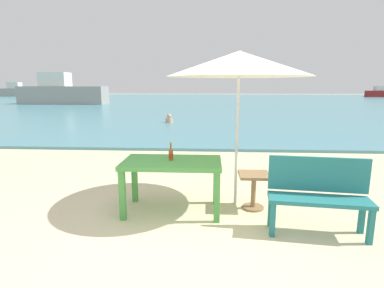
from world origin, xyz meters
TOP-DOWN VIEW (x-y plane):
  - ground_plane at (0.00, 0.00)m, footprint 120.00×120.00m
  - sea_water at (0.00, 30.00)m, footprint 120.00×50.00m
  - picnic_table_green at (-0.33, 0.92)m, footprint 1.40×0.80m
  - beer_bottle_amber at (-0.34, 0.94)m, footprint 0.07×0.07m
  - patio_umbrella at (0.62, 1.26)m, footprint 2.10×2.10m
  - side_table_wood at (0.87, 1.08)m, footprint 0.44×0.44m
  - bench_teal_center at (1.55, 0.37)m, footprint 1.23×0.49m
  - swimmer_person at (-1.72, 10.92)m, footprint 0.34×0.34m
  - boat_sailboat at (25.18, 43.31)m, footprint 4.40×1.20m
  - boat_cargo_ship at (-13.46, 24.48)m, footprint 7.85×2.14m
  - boat_barge at (-29.53, 42.76)m, footprint 5.81×1.59m

SIDE VIEW (x-z plane):
  - ground_plane at x=0.00m, z-range 0.00..0.00m
  - sea_water at x=0.00m, z-range 0.00..0.08m
  - swimmer_person at x=-1.72m, z-range 0.03..0.44m
  - side_table_wood at x=0.87m, z-range 0.08..0.62m
  - bench_teal_center at x=1.55m, z-range 0.07..1.02m
  - picnic_table_green at x=-0.33m, z-range 0.27..1.03m
  - boat_sailboat at x=25.18m, z-range -0.15..1.46m
  - boat_barge at x=-29.53m, z-range -0.22..1.90m
  - beer_bottle_amber at x=-0.34m, z-range 0.72..0.99m
  - boat_cargo_ship at x=-13.46m, z-range -0.32..2.53m
  - patio_umbrella at x=0.62m, z-range 0.97..3.27m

